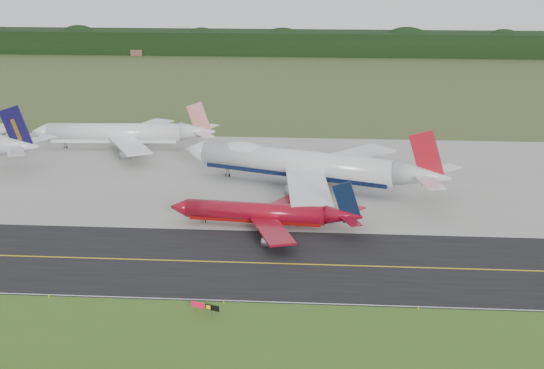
{
  "coord_description": "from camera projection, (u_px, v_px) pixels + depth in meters",
  "views": [
    {
      "loc": [
        12.92,
        -129.16,
        54.29
      ],
      "look_at": [
        2.01,
        22.0,
        6.7
      ],
      "focal_mm": 50.0,
      "sensor_mm": 36.0,
      "label": 1
    }
  ],
  "objects": [
    {
      "name": "jet_star_tail",
      "position": [
        124.0,
        133.0,
        211.7
      ],
      "size": [
        51.65,
        43.23,
        13.63
      ],
      "color": "silver",
      "rests_on": "ground"
    },
    {
      "name": "jet_ba_747",
      "position": [
        305.0,
        164.0,
        177.31
      ],
      "size": [
        64.45,
        51.91,
        16.72
      ],
      "color": "silver",
      "rests_on": "ground"
    },
    {
      "name": "ground",
      "position": [
        253.0,
        254.0,
        140.05
      ],
      "size": [
        600.0,
        600.0,
        0.0
      ],
      "primitive_type": "plane",
      "color": "#3B4922",
      "rests_on": "ground"
    },
    {
      "name": "edge_marker_center",
      "position": [
        224.0,
        302.0,
        120.66
      ],
      "size": [
        0.16,
        0.16,
        0.5
      ],
      "primitive_type": "cylinder",
      "color": "yellow",
      "rests_on": "ground"
    },
    {
      "name": "apron",
      "position": [
        272.0,
        175.0,
        188.58
      ],
      "size": [
        400.0,
        78.0,
        0.01
      ],
      "primitive_type": "cube",
      "color": "gray",
      "rests_on": "ground"
    },
    {
      "name": "horizon_treeline",
      "position": [
        303.0,
        44.0,
        398.93
      ],
      "size": [
        700.0,
        25.0,
        12.0
      ],
      "color": "black",
      "rests_on": "ground"
    },
    {
      "name": "grass_verge",
      "position": [
        229.0,
        350.0,
        106.75
      ],
      "size": [
        400.0,
        30.0,
        0.01
      ],
      "primitive_type": "cube",
      "color": "#3B601C",
      "rests_on": "ground"
    },
    {
      "name": "taxiway_sign",
      "position": [
        205.0,
        306.0,
        117.2
      ],
      "size": [
        4.62,
        1.74,
        1.61
      ],
      "color": "slate",
      "rests_on": "ground"
    },
    {
      "name": "edge_marker_right",
      "position": [
        418.0,
        308.0,
        118.54
      ],
      "size": [
        0.16,
        0.16,
        0.5
      ],
      "primitive_type": "cylinder",
      "color": "yellow",
      "rests_on": "ground"
    },
    {
      "name": "taxiway_centreline",
      "position": [
        251.0,
        263.0,
        136.24
      ],
      "size": [
        400.0,
        0.4,
        0.0
      ],
      "primitive_type": "cube",
      "color": "gold",
      "rests_on": "taxiway"
    },
    {
      "name": "taxiway_edge_line",
      "position": [
        241.0,
        301.0,
        121.49
      ],
      "size": [
        400.0,
        0.25,
        0.0
      ],
      "primitive_type": "cube",
      "color": "silver",
      "rests_on": "taxiway"
    },
    {
      "name": "jet_red_737",
      "position": [
        266.0,
        213.0,
        152.78
      ],
      "size": [
        39.52,
        32.05,
        10.66
      ],
      "color": "maroon",
      "rests_on": "ground"
    },
    {
      "name": "edge_marker_left",
      "position": [
        49.0,
        296.0,
        122.62
      ],
      "size": [
        0.16,
        0.16,
        0.5
      ],
      "primitive_type": "cylinder",
      "color": "yellow",
      "rests_on": "ground"
    },
    {
      "name": "taxiway",
      "position": [
        251.0,
        263.0,
        136.25
      ],
      "size": [
        400.0,
        32.0,
        0.02
      ],
      "primitive_type": "cube",
      "color": "black",
      "rests_on": "ground"
    }
  ]
}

